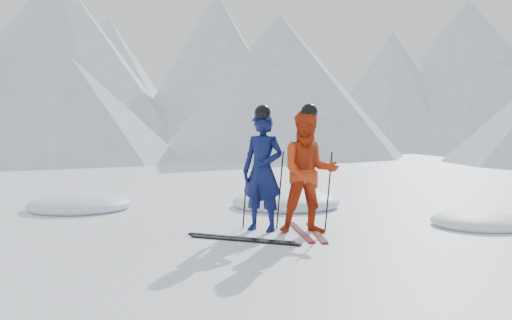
# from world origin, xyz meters

# --- Properties ---
(ground) EXTENTS (160.00, 160.00, 0.00)m
(ground) POSITION_xyz_m (0.00, 0.00, 0.00)
(ground) COLOR white
(ground) RESTS_ON ground
(mountain_range) EXTENTS (106.15, 62.94, 15.53)m
(mountain_range) POSITION_xyz_m (5.71, 35.31, 6.72)
(mountain_range) COLOR #B2BCD1
(mountain_range) RESTS_ON ground
(skier_blue) EXTENTS (0.80, 0.65, 1.89)m
(skier_blue) POSITION_xyz_m (-1.23, 0.01, 0.94)
(skier_blue) COLOR #0B1343
(skier_blue) RESTS_ON ground
(skier_red) EXTENTS (1.06, 0.91, 1.90)m
(skier_red) POSITION_xyz_m (-0.50, -0.07, 0.95)
(skier_red) COLOR #BD310F
(skier_red) RESTS_ON ground
(pole_blue_left) EXTENTS (0.12, 0.09, 1.26)m
(pole_blue_left) POSITION_xyz_m (-1.53, 0.16, 0.63)
(pole_blue_left) COLOR black
(pole_blue_left) RESTS_ON ground
(pole_blue_right) EXTENTS (0.12, 0.07, 1.26)m
(pole_blue_right) POSITION_xyz_m (-0.98, 0.26, 0.63)
(pole_blue_right) COLOR black
(pole_blue_right) RESTS_ON ground
(pole_red_left) EXTENTS (0.13, 0.10, 1.26)m
(pole_red_left) POSITION_xyz_m (-0.80, 0.18, 0.63)
(pole_red_left) COLOR black
(pole_red_left) RESTS_ON ground
(pole_red_right) EXTENTS (0.13, 0.09, 1.26)m
(pole_red_right) POSITION_xyz_m (-0.20, 0.08, 0.63)
(pole_red_right) COLOR black
(pole_red_right) RESTS_ON ground
(ski_worn_left) EXTENTS (0.54, 1.66, 0.03)m
(ski_worn_left) POSITION_xyz_m (-0.62, -0.07, 0.01)
(ski_worn_left) COLOR black
(ski_worn_left) RESTS_ON ground
(ski_worn_right) EXTENTS (0.42, 1.68, 0.03)m
(ski_worn_right) POSITION_xyz_m (-0.38, -0.07, 0.01)
(ski_worn_right) COLOR black
(ski_worn_right) RESTS_ON ground
(ski_loose_a) EXTENTS (1.66, 0.53, 0.03)m
(ski_loose_a) POSITION_xyz_m (-1.47, -0.72, 0.01)
(ski_loose_a) COLOR black
(ski_loose_a) RESTS_ON ground
(ski_loose_b) EXTENTS (1.68, 0.47, 0.03)m
(ski_loose_b) POSITION_xyz_m (-1.37, -0.87, 0.01)
(ski_loose_b) COLOR black
(ski_loose_b) RESTS_ON ground
(snow_lumps) EXTENTS (9.31, 3.70, 0.50)m
(snow_lumps) POSITION_xyz_m (-2.11, 2.13, 0.00)
(snow_lumps) COLOR white
(snow_lumps) RESTS_ON ground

